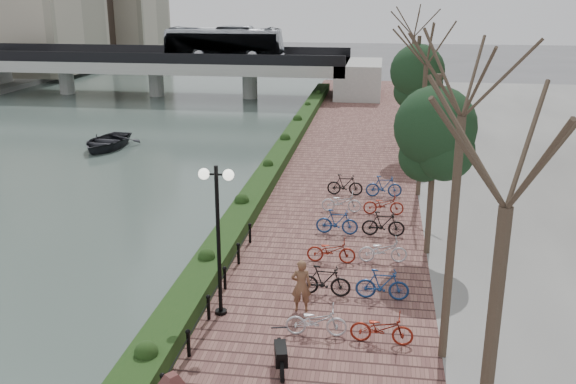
% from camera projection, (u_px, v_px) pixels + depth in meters
% --- Properties ---
extents(river_water, '(30.00, 130.00, 0.02)m').
position_uv_depth(river_water, '(54.00, 144.00, 41.93)').
color(river_water, '#42524B').
rests_on(river_water, ground).
extents(promenade, '(8.00, 75.00, 0.50)m').
position_uv_depth(promenade, '(335.00, 187.00, 32.15)').
color(promenade, brown).
rests_on(promenade, ground).
extents(hedge, '(1.10, 56.00, 0.60)m').
position_uv_depth(hedge, '(276.00, 161.00, 34.81)').
color(hedge, '#1A3914').
rests_on(hedge, promenade).
extents(chain_fence, '(0.10, 14.10, 0.70)m').
position_uv_depth(chain_fence, '(199.00, 325.00, 17.72)').
color(chain_fence, black).
rests_on(chain_fence, promenade).
extents(lamppost, '(1.02, 0.32, 4.56)m').
position_uv_depth(lamppost, '(217.00, 208.00, 18.11)').
color(lamppost, black).
rests_on(lamppost, promenade).
extents(motorcycle, '(0.72, 1.44, 0.86)m').
position_uv_depth(motorcycle, '(281.00, 353.00, 16.21)').
color(motorcycle, black).
rests_on(motorcycle, promenade).
extents(pedestrian, '(0.65, 0.48, 1.64)m').
position_uv_depth(pedestrian, '(301.00, 286.00, 19.03)').
color(pedestrian, brown).
rests_on(pedestrian, promenade).
extents(bicycle_parking, '(2.40, 14.69, 1.00)m').
position_uv_depth(bicycle_parking, '(358.00, 237.00, 23.65)').
color(bicycle_parking, silver).
rests_on(bicycle_parking, promenade).
extents(street_trees, '(3.20, 37.12, 6.80)m').
position_uv_depth(street_trees, '(426.00, 145.00, 26.01)').
color(street_trees, '#33281E').
rests_on(street_trees, promenade).
extents(bridge, '(36.00, 10.77, 6.50)m').
position_uv_depth(bridge, '(169.00, 60.00, 59.58)').
color(bridge, '#A9A9A4').
rests_on(bridge, ground).
extents(boat, '(3.63, 4.84, 0.95)m').
position_uv_depth(boat, '(106.00, 141.00, 40.58)').
color(boat, '#222328').
rests_on(boat, river_water).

